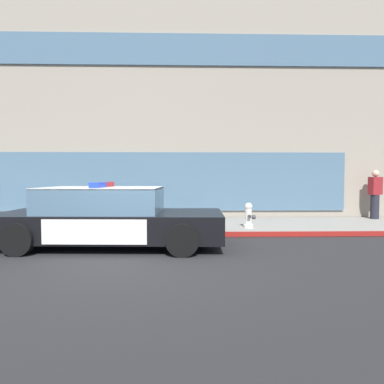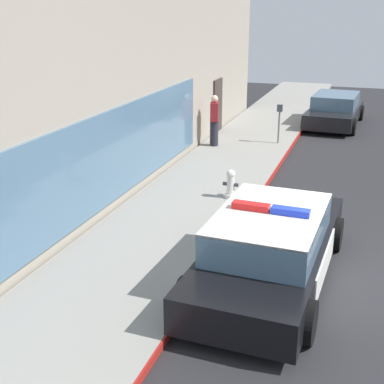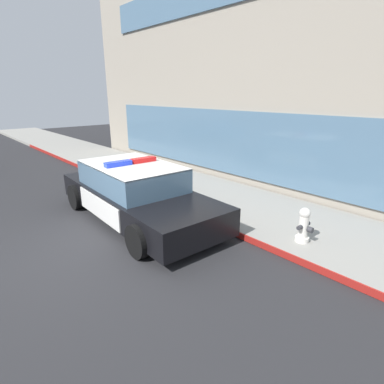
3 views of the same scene
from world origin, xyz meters
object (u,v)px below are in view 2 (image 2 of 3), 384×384
at_px(car_down_street, 335,110).
at_px(police_cruiser, 270,246).
at_px(parking_meter, 279,116).
at_px(fire_hydrant, 231,184).
at_px(pedestrian_on_sidewalk, 214,120).

bearing_deg(car_down_street, police_cruiser, -176.71).
bearing_deg(parking_meter, fire_hydrant, 178.65).
height_order(police_cruiser, pedestrian_on_sidewalk, pedestrian_on_sidewalk).
height_order(car_down_street, parking_meter, parking_meter).
bearing_deg(police_cruiser, fire_hydrant, 27.30).
xyz_separation_m(fire_hydrant, pedestrian_on_sidewalk, (4.82, 1.87, 0.51)).
bearing_deg(parking_meter, pedestrian_on_sidewalk, 117.55).
distance_m(police_cruiser, parking_meter, 9.60).
relative_size(fire_hydrant, car_down_street, 0.16).
height_order(police_cruiser, fire_hydrant, police_cruiser).
height_order(police_cruiser, parking_meter, police_cruiser).
relative_size(car_down_street, pedestrian_on_sidewalk, 2.73).
relative_size(police_cruiser, car_down_street, 1.11).
bearing_deg(car_down_street, pedestrian_on_sidewalk, 149.50).
distance_m(fire_hydrant, parking_meter, 5.90).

